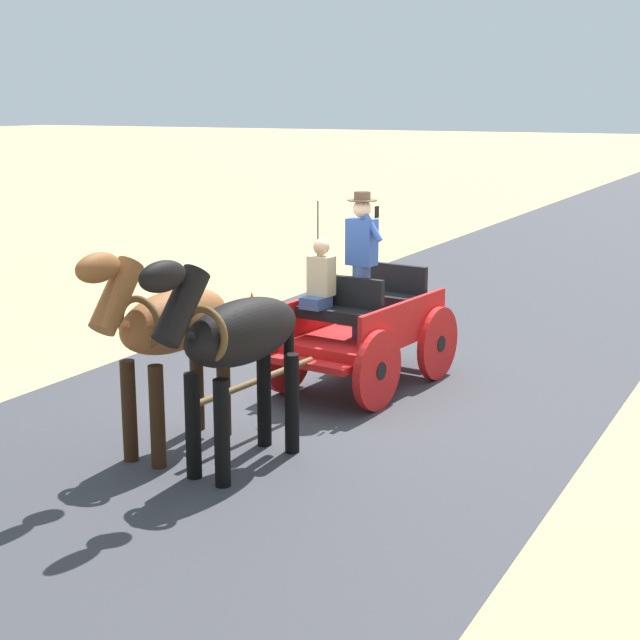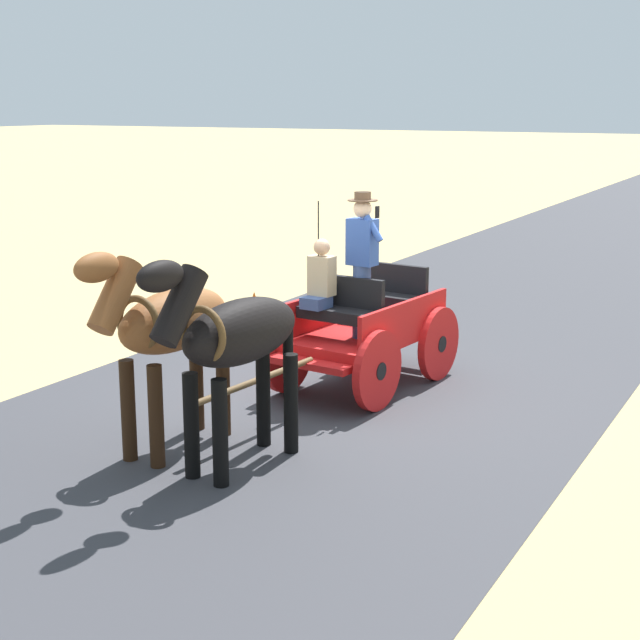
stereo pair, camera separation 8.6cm
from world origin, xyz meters
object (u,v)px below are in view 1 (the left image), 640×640
at_px(horse_near_side, 235,338).
at_px(horse_off_side, 168,327).
at_px(traffic_cone, 252,306).
at_px(horse_drawn_carriage, 361,324).

distance_m(horse_near_side, horse_off_side, 0.86).
bearing_deg(traffic_cone, horse_drawn_carriage, 141.77).
bearing_deg(horse_off_side, traffic_cone, -66.08).
distance_m(horse_near_side, traffic_cone, 6.55).
xyz_separation_m(horse_drawn_carriage, horse_near_side, (-0.11, 3.06, 0.51)).
xyz_separation_m(horse_off_side, traffic_cone, (2.43, -5.47, -1.07)).
relative_size(horse_drawn_carriage, horse_off_side, 2.04).
bearing_deg(horse_off_side, horse_near_side, 173.96).
xyz_separation_m(horse_near_side, traffic_cone, (3.28, -5.56, -1.07)).
height_order(horse_near_side, traffic_cone, horse_near_side).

